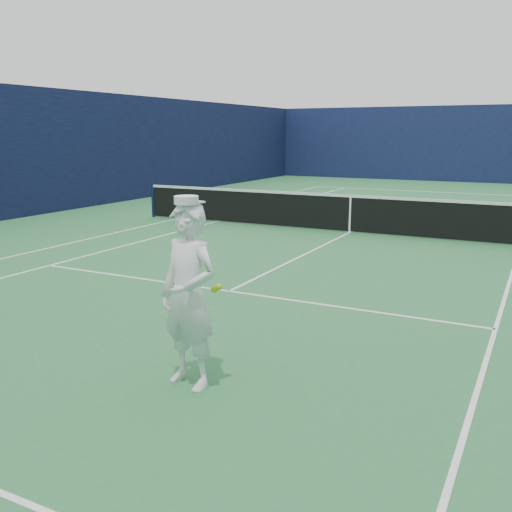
{
  "coord_description": "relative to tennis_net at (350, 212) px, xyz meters",
  "views": [
    {
      "loc": [
        4.56,
        -14.33,
        2.59
      ],
      "look_at": [
        1.42,
        -8.19,
        1.09
      ],
      "focal_mm": 40.0,
      "sensor_mm": 36.0,
      "label": 1
    }
  ],
  "objects": [
    {
      "name": "windscreen_fence",
      "position": [
        0.0,
        0.0,
        1.45
      ],
      "size": [
        20.12,
        36.12,
        4.0
      ],
      "color": "#10173D",
      "rests_on": "ground"
    },
    {
      "name": "tennis_player",
      "position": [
        1.42,
        -9.69,
        0.41
      ],
      "size": [
        0.78,
        0.62,
        1.98
      ],
      "rotation": [
        0.0,
        0.0,
        -0.19
      ],
      "color": "white",
      "rests_on": "ground"
    },
    {
      "name": "tennis_net",
      "position": [
        0.0,
        0.0,
        0.0
      ],
      "size": [
        12.88,
        0.09,
        1.07
      ],
      "color": "#141E4C",
      "rests_on": "ground"
    },
    {
      "name": "ground",
      "position": [
        0.0,
        0.0,
        -0.55
      ],
      "size": [
        80.0,
        80.0,
        0.0
      ],
      "primitive_type": "plane",
      "color": "#2A6F3C",
      "rests_on": "ground"
    },
    {
      "name": "court_markings",
      "position": [
        0.0,
        0.0,
        -0.55
      ],
      "size": [
        11.03,
        23.83,
        0.01
      ],
      "color": "white",
      "rests_on": "ground"
    }
  ]
}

